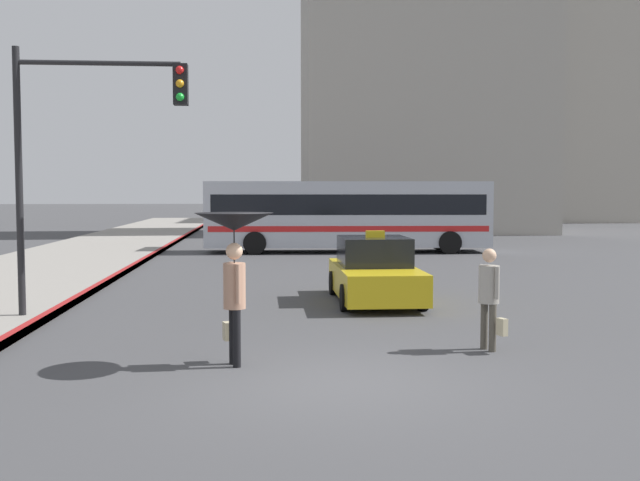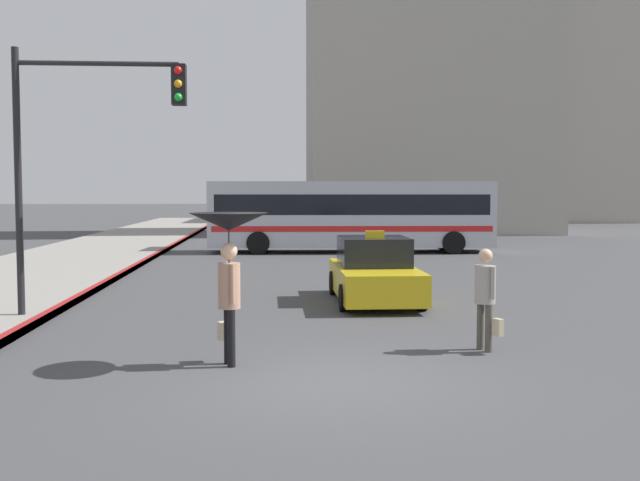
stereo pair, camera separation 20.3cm
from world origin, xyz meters
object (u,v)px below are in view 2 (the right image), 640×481
Objects in this scene: pedestrian_man at (486,292)px; traffic_light at (87,133)px; city_bus at (351,213)px; taxi at (374,273)px; pedestrian_with_umbrella at (229,240)px.

traffic_light is (-7.10, 3.16, 2.79)m from pedestrian_man.
traffic_light is (-7.06, -16.95, 2.07)m from city_bus.
pedestrian_man is (1.05, -5.57, 0.29)m from taxi.
taxi is at bearing -1.54° from city_bus.
city_bus reaches higher than pedestrian_man.
pedestrian_man is at bearing -96.27° from pedestrian_with_umbrella.
pedestrian_with_umbrella is at bearing -8.64° from city_bus.
taxi is 1.87× the size of pedestrian_with_umbrella.
traffic_light reaches higher than taxi.
pedestrian_with_umbrella reaches higher than pedestrian_man.
taxi is at bearing 21.64° from traffic_light.
pedestrian_with_umbrella is 0.42× the size of traffic_light.
city_bus is at bearing -27.70° from pedestrian_with_umbrella.
pedestrian_man is 8.26m from traffic_light.
taxi is 0.35× the size of city_bus.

